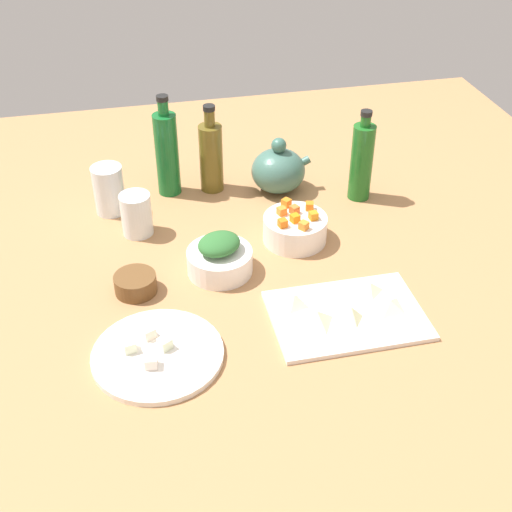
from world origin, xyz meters
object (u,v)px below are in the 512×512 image
at_px(bottle_1, 211,156).
at_px(cutting_board, 347,315).
at_px(bowl_greens, 220,261).
at_px(bottle_0, 362,161).
at_px(bowl_carrots, 295,229).
at_px(teapot, 278,170).
at_px(plate_tofu, 158,355).
at_px(bowl_small_side, 135,283).
at_px(drinking_glass_1, 136,214).
at_px(drinking_glass_0, 109,190).
at_px(bottle_2, 167,152).

bearing_deg(bottle_1, cutting_board, -72.47).
xyz_separation_m(bowl_greens, bottle_0, (0.40, 0.23, 0.08)).
bearing_deg(bowl_carrots, bowl_greens, -156.96).
xyz_separation_m(bowl_carrots, bottle_1, (-0.15, 0.27, 0.06)).
bearing_deg(bowl_carrots, teapot, 85.48).
bearing_deg(cutting_board, plate_tofu, -175.45).
distance_m(cutting_board, bowl_small_side, 0.44).
relative_size(cutting_board, drinking_glass_1, 2.97).
relative_size(plate_tofu, bowl_carrots, 1.68).
bearing_deg(bowl_greens, bottle_0, 30.29).
distance_m(plate_tofu, bowl_small_side, 0.21).
bearing_deg(drinking_glass_0, bottle_0, -6.24).
distance_m(bottle_2, drinking_glass_0, 0.17).
bearing_deg(drinking_glass_0, cutting_board, -49.10).
xyz_separation_m(bowl_small_side, bottle_2, (0.12, 0.39, 0.09)).
height_order(plate_tofu, drinking_glass_1, drinking_glass_1).
bearing_deg(bowl_greens, plate_tofu, -124.11).
relative_size(bowl_carrots, teapot, 0.95).
relative_size(bowl_small_side, drinking_glass_0, 0.73).
bearing_deg(bottle_0, bowl_greens, -149.71).
bearing_deg(teapot, bottle_0, -22.24).
bearing_deg(cutting_board, bottle_2, 116.77).
xyz_separation_m(bowl_greens, bowl_carrots, (0.19, 0.08, 0.00)).
distance_m(plate_tofu, bowl_greens, 0.28).
height_order(plate_tofu, bottle_0, bottle_0).
bearing_deg(drinking_glass_1, cutting_board, -46.03).
distance_m(plate_tofu, bottle_0, 0.73).
bearing_deg(plate_tofu, bowl_greens, 55.89).
bearing_deg(bottle_1, drinking_glass_1, -141.04).
height_order(cutting_board, drinking_glass_0, drinking_glass_0).
xyz_separation_m(cutting_board, bowl_small_side, (-0.40, 0.18, 0.01)).
distance_m(bowl_carrots, bowl_small_side, 0.39).
bearing_deg(bowl_carrots, drinking_glass_1, 162.67).
distance_m(teapot, drinking_glass_0, 0.42).
height_order(bowl_carrots, drinking_glass_0, drinking_glass_0).
bearing_deg(plate_tofu, bowl_small_side, 96.58).
xyz_separation_m(plate_tofu, bottle_0, (0.55, 0.46, 0.10)).
bearing_deg(drinking_glass_0, bowl_small_side, -83.97).
bearing_deg(bottle_1, bottle_0, -18.97).
xyz_separation_m(cutting_board, bowl_carrots, (-0.03, 0.28, 0.03)).
relative_size(plate_tofu, drinking_glass_0, 2.03).
bearing_deg(bowl_greens, bottle_2, 100.37).
xyz_separation_m(cutting_board, bottle_1, (-0.18, 0.56, 0.09)).
distance_m(bottle_0, bottle_2, 0.48).
bearing_deg(drinking_glass_0, teapot, 1.43).
height_order(cutting_board, drinking_glass_1, drinking_glass_1).
height_order(bottle_2, drinking_glass_1, bottle_2).
bearing_deg(bowl_small_side, cutting_board, -23.88).
distance_m(bowl_greens, bottle_2, 0.38).
bearing_deg(drinking_glass_0, bottle_2, 22.24).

